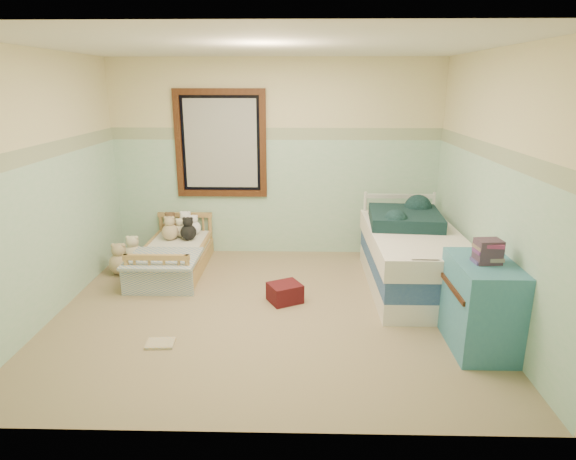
{
  "coord_description": "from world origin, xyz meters",
  "views": [
    {
      "loc": [
        0.31,
        -4.47,
        2.19
      ],
      "look_at": [
        0.19,
        0.35,
        0.74
      ],
      "focal_mm": 30.46,
      "sensor_mm": 36.0,
      "label": 1
    }
  ],
  "objects_px": {
    "plush_floor_cream": "(133,254)",
    "red_pillow": "(285,293)",
    "twin_bed_frame": "(411,279)",
    "floor_book": "(160,343)",
    "dresser": "(481,305)",
    "plush_floor_tan": "(120,264)",
    "toddler_bed_frame": "(174,263)"
  },
  "relations": [
    {
      "from": "plush_floor_cream",
      "to": "red_pillow",
      "type": "xyz_separation_m",
      "value": [
        1.95,
        -1.09,
        -0.02
      ]
    },
    {
      "from": "twin_bed_frame",
      "to": "red_pillow",
      "type": "relative_size",
      "value": 5.77
    },
    {
      "from": "twin_bed_frame",
      "to": "floor_book",
      "type": "distance_m",
      "value": 2.77
    },
    {
      "from": "plush_floor_cream",
      "to": "dresser",
      "type": "xyz_separation_m",
      "value": [
        3.63,
        -1.95,
        0.27
      ]
    },
    {
      "from": "twin_bed_frame",
      "to": "dresser",
      "type": "height_order",
      "value": "dresser"
    },
    {
      "from": "dresser",
      "to": "red_pillow",
      "type": "bearing_deg",
      "value": 153.03
    },
    {
      "from": "plush_floor_cream",
      "to": "dresser",
      "type": "relative_size",
      "value": 0.32
    },
    {
      "from": "plush_floor_tan",
      "to": "red_pillow",
      "type": "relative_size",
      "value": 0.83
    },
    {
      "from": "plush_floor_tan",
      "to": "twin_bed_frame",
      "type": "distance_m",
      "value": 3.39
    },
    {
      "from": "twin_bed_frame",
      "to": "dresser",
      "type": "bearing_deg",
      "value": -76.48
    },
    {
      "from": "plush_floor_tan",
      "to": "floor_book",
      "type": "xyz_separation_m",
      "value": [
        0.92,
        -1.63,
        -0.12
      ]
    },
    {
      "from": "twin_bed_frame",
      "to": "toddler_bed_frame",
      "type": "bearing_deg",
      "value": 170.46
    },
    {
      "from": "dresser",
      "to": "plush_floor_cream",
      "type": "bearing_deg",
      "value": 151.79
    },
    {
      "from": "plush_floor_tan",
      "to": "floor_book",
      "type": "bearing_deg",
      "value": -60.45
    },
    {
      "from": "plush_floor_tan",
      "to": "twin_bed_frame",
      "type": "height_order",
      "value": "plush_floor_tan"
    },
    {
      "from": "toddler_bed_frame",
      "to": "dresser",
      "type": "xyz_separation_m",
      "value": [
        3.06,
        -1.7,
        0.3
      ]
    },
    {
      "from": "plush_floor_tan",
      "to": "dresser",
      "type": "relative_size",
      "value": 0.34
    },
    {
      "from": "red_pillow",
      "to": "floor_book",
      "type": "distance_m",
      "value": 1.4
    },
    {
      "from": "plush_floor_cream",
      "to": "red_pillow",
      "type": "bearing_deg",
      "value": -29.27
    },
    {
      "from": "red_pillow",
      "to": "plush_floor_cream",
      "type": "bearing_deg",
      "value": 150.73
    },
    {
      "from": "toddler_bed_frame",
      "to": "red_pillow",
      "type": "distance_m",
      "value": 1.61
    },
    {
      "from": "plush_floor_cream",
      "to": "floor_book",
      "type": "bearing_deg",
      "value": -66.08
    },
    {
      "from": "twin_bed_frame",
      "to": "red_pillow",
      "type": "height_order",
      "value": "twin_bed_frame"
    },
    {
      "from": "toddler_bed_frame",
      "to": "twin_bed_frame",
      "type": "height_order",
      "value": "twin_bed_frame"
    },
    {
      "from": "toddler_bed_frame",
      "to": "plush_floor_cream",
      "type": "xyz_separation_m",
      "value": [
        -0.58,
        0.25,
        0.03
      ]
    },
    {
      "from": "toddler_bed_frame",
      "to": "plush_floor_cream",
      "type": "height_order",
      "value": "plush_floor_cream"
    },
    {
      "from": "toddler_bed_frame",
      "to": "red_pillow",
      "type": "relative_size",
      "value": 4.54
    },
    {
      "from": "toddler_bed_frame",
      "to": "plush_floor_cream",
      "type": "relative_size",
      "value": 5.86
    },
    {
      "from": "plush_floor_cream",
      "to": "dresser",
      "type": "height_order",
      "value": "dresser"
    },
    {
      "from": "dresser",
      "to": "floor_book",
      "type": "bearing_deg",
      "value": -178.97
    },
    {
      "from": "dresser",
      "to": "floor_book",
      "type": "distance_m",
      "value": 2.77
    },
    {
      "from": "toddler_bed_frame",
      "to": "dresser",
      "type": "distance_m",
      "value": 3.51
    }
  ]
}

